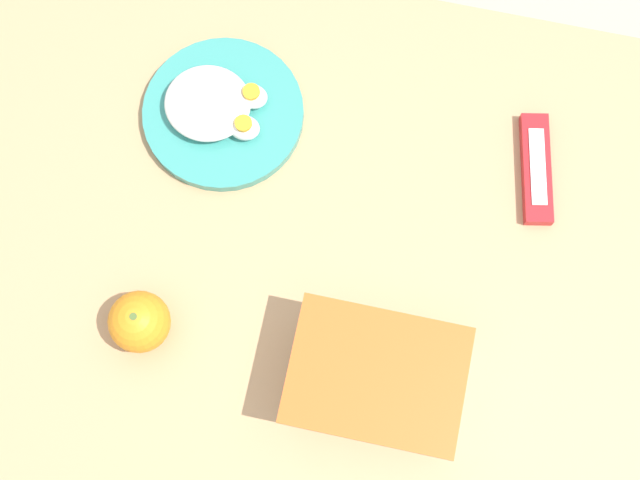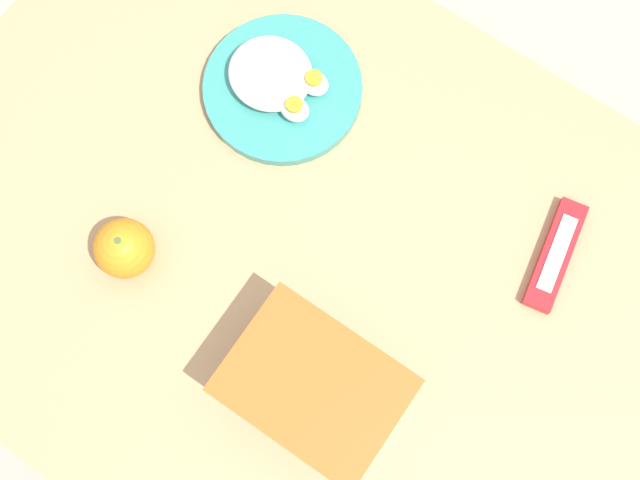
{
  "view_description": "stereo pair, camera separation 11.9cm",
  "coord_description": "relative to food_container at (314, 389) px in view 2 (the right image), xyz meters",
  "views": [
    {
      "loc": [
        -0.05,
        0.27,
        1.95
      ],
      "look_at": [
        0.02,
        -0.03,
        0.8
      ],
      "focal_mm": 50.0,
      "sensor_mm": 36.0,
      "label": 1
    },
    {
      "loc": [
        -0.16,
        0.23,
        1.95
      ],
      "look_at": [
        0.02,
        -0.03,
        0.8
      ],
      "focal_mm": 50.0,
      "sensor_mm": 36.0,
      "label": 2
    }
  ],
  "objects": [
    {
      "name": "rice_plate",
      "position": [
        0.28,
        -0.33,
        -0.02
      ],
      "size": [
        0.23,
        0.23,
        0.05
      ],
      "color": "teal",
      "rests_on": "table"
    },
    {
      "name": "orange_fruit",
      "position": [
        0.31,
        -0.01,
        -0.0
      ],
      "size": [
        0.08,
        0.08,
        0.08
      ],
      "color": "orange",
      "rests_on": "table"
    },
    {
      "name": "table",
      "position": [
        0.09,
        -0.14,
        -0.13
      ],
      "size": [
        1.21,
        0.86,
        0.77
      ],
      "color": "tan",
      "rests_on": "ground_plane"
    },
    {
      "name": "candy_bar",
      "position": [
        -0.17,
        -0.34,
        -0.03
      ],
      "size": [
        0.07,
        0.16,
        0.02
      ],
      "color": "red",
      "rests_on": "table"
    },
    {
      "name": "ground_plane",
      "position": [
        0.09,
        -0.14,
        -0.81
      ],
      "size": [
        10.0,
        10.0,
        0.0
      ],
      "primitive_type": "plane",
      "color": "#B2A899"
    },
    {
      "name": "food_container",
      "position": [
        0.0,
        0.0,
        0.0
      ],
      "size": [
        0.22,
        0.16,
        0.1
      ],
      "color": "white",
      "rests_on": "table"
    }
  ]
}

